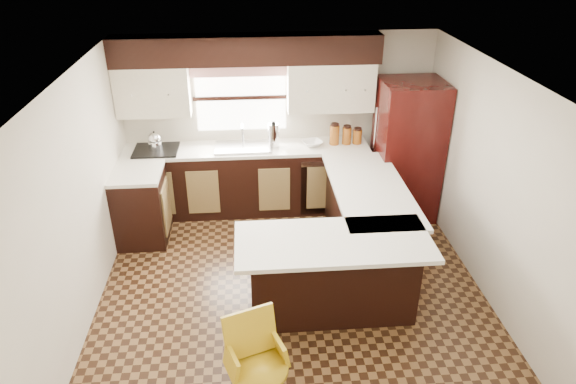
{
  "coord_description": "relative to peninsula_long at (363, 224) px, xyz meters",
  "views": [
    {
      "loc": [
        -0.42,
        -4.51,
        3.65
      ],
      "look_at": [
        -0.01,
        0.45,
        1.01
      ],
      "focal_mm": 32.0,
      "sensor_mm": 36.0,
      "label": 1
    }
  ],
  "objects": [
    {
      "name": "floor",
      "position": [
        -0.9,
        -0.62,
        -0.45
      ],
      "size": [
        4.4,
        4.4,
        0.0
      ],
      "primitive_type": "plane",
      "color": "#49301A",
      "rests_on": "ground"
    },
    {
      "name": "ceiling",
      "position": [
        -0.9,
        -0.62,
        1.95
      ],
      "size": [
        4.4,
        4.4,
        0.0
      ],
      "primitive_type": "plane",
      "rotation": [
        3.14,
        0.0,
        0.0
      ],
      "color": "silver",
      "rests_on": "wall_back"
    },
    {
      "name": "wall_back",
      "position": [
        -0.9,
        1.58,
        0.75
      ],
      "size": [
        4.4,
        0.0,
        4.4
      ],
      "primitive_type": "plane",
      "rotation": [
        1.57,
        0.0,
        0.0
      ],
      "color": "beige",
      "rests_on": "floor"
    },
    {
      "name": "wall_front",
      "position": [
        -0.9,
        -2.83,
        0.75
      ],
      "size": [
        4.4,
        0.0,
        4.4
      ],
      "primitive_type": "plane",
      "rotation": [
        -1.57,
        0.0,
        0.0
      ],
      "color": "beige",
      "rests_on": "floor"
    },
    {
      "name": "wall_left",
      "position": [
        -3.0,
        -0.62,
        0.75
      ],
      "size": [
        0.0,
        4.4,
        4.4
      ],
      "primitive_type": "plane",
      "rotation": [
        1.57,
        0.0,
        1.57
      ],
      "color": "beige",
      "rests_on": "floor"
    },
    {
      "name": "wall_right",
      "position": [
        1.2,
        -0.62,
        0.75
      ],
      "size": [
        0.0,
        4.4,
        4.4
      ],
      "primitive_type": "plane",
      "rotation": [
        1.57,
        0.0,
        -1.57
      ],
      "color": "beige",
      "rests_on": "floor"
    },
    {
      "name": "base_cab_back",
      "position": [
        -1.35,
        1.28,
        0.0
      ],
      "size": [
        3.3,
        0.6,
        0.9
      ],
      "primitive_type": "cube",
      "color": "black",
      "rests_on": "floor"
    },
    {
      "name": "base_cab_left",
      "position": [
        -2.7,
        0.62,
        0.0
      ],
      "size": [
        0.6,
        0.7,
        0.9
      ],
      "primitive_type": "cube",
      "color": "black",
      "rests_on": "floor"
    },
    {
      "name": "counter_back",
      "position": [
        -1.35,
        1.28,
        0.47
      ],
      "size": [
        3.3,
        0.6,
        0.04
      ],
      "primitive_type": "cube",
      "color": "silver",
      "rests_on": "base_cab_back"
    },
    {
      "name": "counter_left",
      "position": [
        -2.7,
        0.62,
        0.47
      ],
      "size": [
        0.6,
        0.7,
        0.04
      ],
      "primitive_type": "cube",
      "color": "silver",
      "rests_on": "base_cab_left"
    },
    {
      "name": "soffit",
      "position": [
        -1.3,
        1.4,
        1.77
      ],
      "size": [
        3.4,
        0.35,
        0.36
      ],
      "primitive_type": "cube",
      "color": "black",
      "rests_on": "wall_back"
    },
    {
      "name": "upper_cab_left",
      "position": [
        -2.52,
        1.4,
        1.27
      ],
      "size": [
        0.94,
        0.35,
        0.64
      ],
      "primitive_type": "cube",
      "color": "beige",
      "rests_on": "wall_back"
    },
    {
      "name": "upper_cab_right",
      "position": [
        -0.22,
        1.4,
        1.27
      ],
      "size": [
        1.14,
        0.35,
        0.64
      ],
      "primitive_type": "cube",
      "color": "beige",
      "rests_on": "wall_back"
    },
    {
      "name": "window_pane",
      "position": [
        -1.4,
        1.56,
        1.1
      ],
      "size": [
        1.2,
        0.02,
        0.9
      ],
      "primitive_type": "cube",
      "color": "white",
      "rests_on": "wall_back"
    },
    {
      "name": "valance",
      "position": [
        -1.4,
        1.52,
        1.49
      ],
      "size": [
        1.3,
        0.06,
        0.18
      ],
      "primitive_type": "cube",
      "color": "#D19B93",
      "rests_on": "wall_back"
    },
    {
      "name": "sink",
      "position": [
        -1.4,
        1.25,
        0.51
      ],
      "size": [
        0.75,
        0.45,
        0.03
      ],
      "primitive_type": "cube",
      "color": "#B2B2B7",
      "rests_on": "counter_back"
    },
    {
      "name": "dishwasher",
      "position": [
        -0.35,
        0.99,
        -0.02
      ],
      "size": [
        0.58,
        0.03,
        0.78
      ],
      "primitive_type": "cube",
      "color": "black",
      "rests_on": "floor"
    },
    {
      "name": "cooktop",
      "position": [
        -2.55,
        1.25,
        0.51
      ],
      "size": [
        0.58,
        0.5,
        0.02
      ],
      "primitive_type": "cube",
      "color": "black",
      "rests_on": "counter_back"
    },
    {
      "name": "peninsula_long",
      "position": [
        0.0,
        0.0,
        0.0
      ],
      "size": [
        0.6,
        1.95,
        0.9
      ],
      "primitive_type": "cube",
      "color": "black",
      "rests_on": "floor"
    },
    {
      "name": "peninsula_return",
      "position": [
        -0.53,
        -0.97,
        0.0
      ],
      "size": [
        1.65,
        0.6,
        0.9
      ],
      "primitive_type": "cube",
      "color": "black",
      "rests_on": "floor"
    },
    {
      "name": "counter_pen_long",
      "position": [
        0.05,
        0.0,
        0.47
      ],
      "size": [
        0.84,
        1.95,
        0.04
      ],
      "primitive_type": "cube",
      "color": "silver",
      "rests_on": "peninsula_long"
    },
    {
      "name": "counter_pen_return",
      "position": [
        -0.55,
        -1.06,
        0.47
      ],
      "size": [
        1.89,
        0.84,
        0.04
      ],
      "primitive_type": "cube",
      "color": "silver",
      "rests_on": "peninsula_return"
    },
    {
      "name": "refrigerator",
      "position": [
        0.78,
        1.02,
        0.49
      ],
      "size": [
        0.8,
        0.77,
        1.87
      ],
      "primitive_type": "cube",
      "color": "#340A08",
      "rests_on": "floor"
    },
    {
      "name": "bar_chair",
      "position": [
        -1.31,
        -2.15,
        -0.0
      ],
      "size": [
        0.61,
        0.61,
        0.9
      ],
      "primitive_type": null,
      "rotation": [
        0.0,
        0.0,
        0.35
      ],
      "color": "gold",
      "rests_on": "floor"
    },
    {
      "name": "kettle",
      "position": [
        -2.55,
        1.26,
        0.65
      ],
      "size": [
        0.19,
        0.19,
        0.25
      ],
      "primitive_type": null,
      "color": "silver",
      "rests_on": "cooktop"
    },
    {
      "name": "percolator",
      "position": [
        -0.98,
        1.28,
        0.66
      ],
      "size": [
        0.15,
        0.15,
        0.32
      ],
      "primitive_type": "cylinder",
      "color": "silver",
      "rests_on": "counter_back"
    },
    {
      "name": "mixing_bowl",
      "position": [
        -0.46,
        1.28,
        0.53
      ],
      "size": [
        0.33,
        0.33,
        0.06
      ],
      "primitive_type": "imported",
      "rotation": [
        0.0,
        0.0,
        0.33
      ],
      "color": "white",
      "rests_on": "counter_back"
    },
    {
      "name": "canister_large",
      "position": [
        -0.16,
        1.3,
        0.63
      ],
      "size": [
        0.13,
        0.13,
        0.27
      ],
      "primitive_type": "cylinder",
      "color": "#924D14",
      "rests_on": "counter_back"
    },
    {
      "name": "canister_med",
      "position": [
        0.01,
        1.3,
        0.61
      ],
      "size": [
        0.12,
        0.12,
        0.23
      ],
      "primitive_type": "cylinder",
      "color": "#924D14",
      "rests_on": "counter_back"
    },
    {
      "name": "canister_small",
      "position": [
        0.16,
        1.3,
        0.59
      ],
      "size": [
        0.12,
        0.12,
        0.2
      ],
      "primitive_type": "cylinder",
      "color": "#924D14",
      "rests_on": "counter_back"
    }
  ]
}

